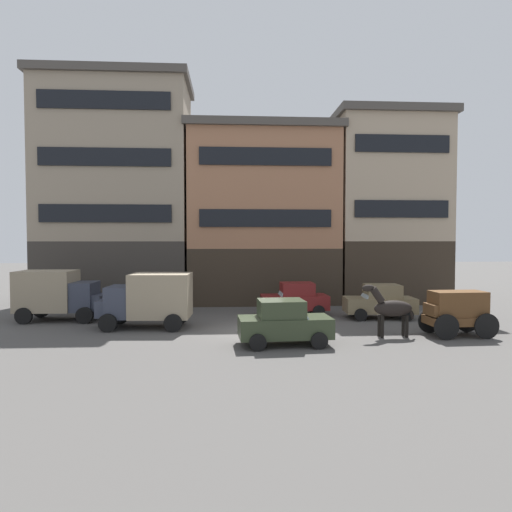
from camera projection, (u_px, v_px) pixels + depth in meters
ground_plane at (254, 333)px, 19.72m from camera, size 120.00×120.00×0.00m
building_far_left at (117, 191)px, 28.97m from camera, size 10.01×5.58×14.93m
building_center_left at (263, 214)px, 29.62m from camera, size 10.36×5.58×11.84m
building_center_right at (387, 207)px, 30.12m from camera, size 7.74×5.58×12.89m
cargo_wagon at (457, 310)px, 18.99m from camera, size 2.95×1.61×1.98m
draft_horse at (391, 308)px, 18.81m from camera, size 2.35×0.66×2.30m
delivery_truck_near at (149, 298)px, 20.73m from camera, size 4.43×2.31×2.62m
delivery_truck_far at (58, 293)px, 22.61m from camera, size 4.39×2.20×2.62m
sedan_dark at (295, 299)px, 24.28m from camera, size 3.75×1.95×1.83m
sedan_light at (380, 301)px, 23.25m from camera, size 3.79×2.04×1.83m
sedan_parked_curb at (284, 322)px, 17.38m from camera, size 3.79×2.05×1.83m
pedestrian_officer at (182, 296)px, 24.86m from camera, size 0.39×0.39×1.79m
fire_hydrant_curbside at (160, 306)px, 24.75m from camera, size 0.24×0.24×0.83m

